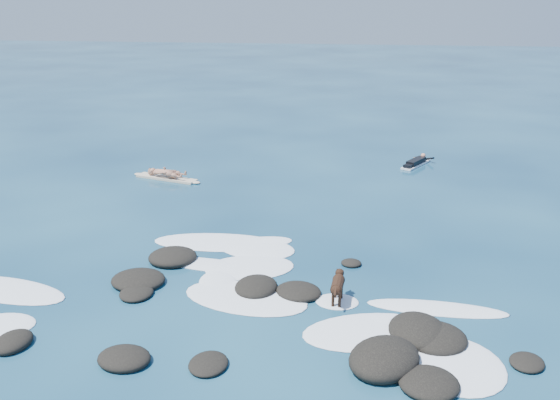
# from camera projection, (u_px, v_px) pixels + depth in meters

# --- Properties ---
(ground) EXTENTS (160.00, 160.00, 0.00)m
(ground) POSITION_uv_depth(u_px,v_px,m) (239.00, 275.00, 17.22)
(ground) COLOR #0A2642
(ground) RESTS_ON ground
(reef_rocks) EXTENTS (12.02, 6.77, 0.61)m
(reef_rocks) POSITION_uv_depth(u_px,v_px,m) (287.00, 318.00, 14.78)
(reef_rocks) COLOR black
(reef_rocks) RESTS_ON ground
(breaking_foam) EXTENTS (14.75, 8.26, 0.12)m
(breaking_foam) POSITION_uv_depth(u_px,v_px,m) (254.00, 287.00, 16.52)
(breaking_foam) COLOR white
(breaking_foam) RESTS_ON ground
(standing_surfer_rig) EXTENTS (3.21, 1.32, 1.86)m
(standing_surfer_rig) POSITION_uv_depth(u_px,v_px,m) (166.00, 162.00, 25.79)
(standing_surfer_rig) COLOR beige
(standing_surfer_rig) RESTS_ON ground
(paddling_surfer_rig) EXTENTS (1.57, 2.22, 0.41)m
(paddling_surfer_rig) POSITION_uv_depth(u_px,v_px,m) (416.00, 162.00, 28.07)
(paddling_surfer_rig) COLOR white
(paddling_surfer_rig) RESTS_ON ground
(dog) EXTENTS (0.35, 1.24, 0.79)m
(dog) POSITION_uv_depth(u_px,v_px,m) (338.00, 284.00, 15.54)
(dog) COLOR black
(dog) RESTS_ON ground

